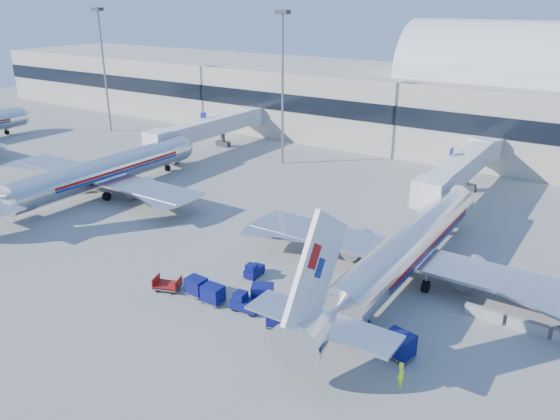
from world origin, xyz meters
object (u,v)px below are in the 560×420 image
Objects in this scene: airliner_mid at (97,173)px; barrier_near at (484,313)px; cart_train_a at (262,294)px; barrier_mid at (528,326)px; tug_right at (354,318)px; cart_open_red at (168,286)px; jetbridge_mid at (214,126)px; mast_west at (283,66)px; cart_train_c at (196,286)px; cart_train_b at (213,294)px; ramp_worker at (401,374)px; airliner_main at (404,250)px; jetbridge_near at (464,166)px; cart_solo_near at (279,317)px; mast_far_west at (102,52)px; cart_solo_far at (399,345)px; tug_lead at (245,303)px; tug_left at (254,270)px.

airliner_mid is 50.12m from barrier_near.
barrier_mid is at bearing -5.96° from cart_train_a.
tug_right is 16.75m from cart_open_red.
mast_west reaches higher than jetbridge_mid.
cart_train_c is at bearing -51.78° from jetbridge_mid.
jetbridge_mid is 14.87× the size of cart_train_c.
mast_west is 8.55× the size of tug_right.
airliner_mid is 20.03× the size of cart_train_b.
ramp_worker is (5.75, -4.69, 0.21)m from tug_right.
jetbridge_near is (-2.40, 26.30, 1.00)m from airliner_main.
jetbridge_mid is at bearing 114.41° from cart_solo_near.
cart_train_b is at bearing -22.92° from airliner_mid.
ramp_worker is (75.57, -39.51, -13.88)m from mast_far_west.
airliner_mid is at bearing 134.41° from cart_train_a.
cart_solo_far is at bearing -13.73° from cart_open_red.
airliner_main is at bearing 115.28° from tug_right.
mast_west reaches higher than cart_train_b.
airliner_mid is 35.55m from tug_lead.
jetbridge_mid is 10.41× the size of tug_right.
cart_open_red is at bearing -161.83° from cart_solo_far.
cart_solo_far is (9.33, 1.58, 0.12)m from cart_solo_near.
cart_train_b is (-2.97, -0.52, 0.14)m from tug_lead.
cart_train_a is at bearing 69.29° from tug_lead.
cart_solo_near is (-2.69, -38.97, -3.05)m from jetbridge_near.
jetbridge_mid reaches higher than cart_solo_near.
barrier_mid is at bearing 10.95° from cart_solo_near.
cart_train_c is at bearing -106.35° from jetbridge_near.
mast_west is at bearing 144.99° from cart_solo_far.
mast_west reaches higher than cart_solo_near.
barrier_mid is at bearing -2.69° from airliner_mid.
barrier_near is at bearing -19.75° from mast_far_west.
tug_lead is at bearing 4.41° from cart_train_c.
mast_west reaches higher than airliner_mid.
barrier_mid is (81.30, -28.00, -14.34)m from mast_far_west.
jetbridge_mid is at bearing 167.55° from tug_right.
jetbridge_near is at bearing 0.00° from jetbridge_mid.
airliner_main is at bearing 47.25° from cart_solo_near.
tug_lead is 0.95× the size of cart_open_red.
cart_train_a is 1.00× the size of cart_solo_far.
mast_far_west reaches higher than tug_right.
mast_far_west is 12.43× the size of ramp_worker.
mast_west is 9.45× the size of cart_train_a.
tug_right is at bearing 170.13° from cart_solo_far.
tug_lead is at bearing 48.38° from ramp_worker.
cart_solo_far is (34.24, -36.58, -13.80)m from mast_west.
airliner_mid reaches higher than cart_train_c.
mast_far_west is 7.53× the size of barrier_near.
barrier_near is 1.34× the size of cart_solo_near.
tug_left is 0.93× the size of cart_solo_far.
cart_solo_near is (-16.39, -10.16, 0.42)m from barrier_mid.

